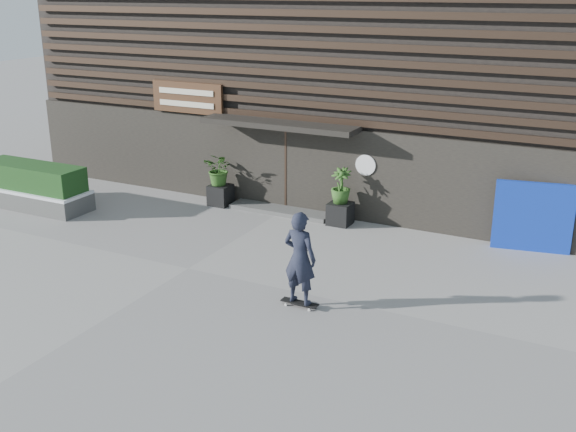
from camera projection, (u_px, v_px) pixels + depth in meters
The scene contains 12 objects.
ground at pixel (188, 269), 15.59m from camera, with size 80.00×80.00×0.00m, color #989591.
entrance_step at pixel (281, 210), 19.45m from camera, with size 3.00×0.80×0.12m, color #4B4B49.
planter_pot_left at pixel (221, 195), 20.02m from camera, with size 0.60×0.60×0.60m, color black.
bamboo_left at pixel (220, 169), 19.77m from camera, with size 0.86×0.75×0.96m, color #2D591E.
planter_pot_right at pixel (340, 214), 18.39m from camera, with size 0.60×0.60×0.60m, color black.
bamboo_right at pixel (341, 186), 18.14m from camera, with size 0.54×0.54×0.96m, color #2D591E.
raised_bed at pixel (35, 199), 19.85m from camera, with size 3.50×1.20×0.50m, color #474745.
snow_layer at pixel (34, 189), 19.75m from camera, with size 3.50×1.20×0.08m, color white.
hedge at pixel (32, 176), 19.63m from camera, with size 3.30×1.00×0.70m, color #163B15.
blue_tarp at pixel (533, 217), 16.37m from camera, with size 1.84×0.12×1.72m, color #0D2CAF.
building at pixel (355, 53), 22.72m from camera, with size 18.00×11.00×8.00m.
skateboarder at pixel (300, 258), 13.42m from camera, with size 0.78×0.52×2.01m.
Camera 1 is at (8.55, -11.78, 6.14)m, focal length 42.63 mm.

